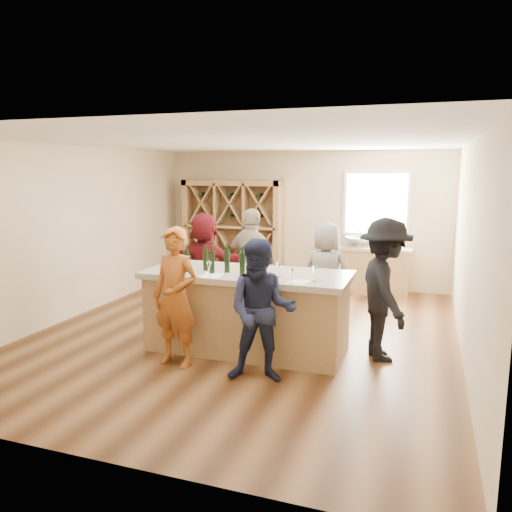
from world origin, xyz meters
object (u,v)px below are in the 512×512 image
(wine_rack, at_px, (233,231))
(person_far_mid, at_px, (252,265))
(wine_bottle_a, at_px, (186,260))
(wine_bottle_f, at_px, (242,265))
(wine_bottle_b, at_px, (187,261))
(wine_bottle_d, at_px, (212,262))
(wine_bottle_e, at_px, (227,261))
(person_near_left, at_px, (176,297))
(wine_bottle_c, at_px, (206,260))
(person_server, at_px, (385,290))
(person_far_right, at_px, (326,275))
(person_far_left, at_px, (205,263))
(sink, at_px, (358,241))
(tasting_counter_base, at_px, (247,314))
(person_near_right, at_px, (262,311))

(wine_rack, height_order, person_far_mid, wine_rack)
(wine_bottle_a, bearing_deg, wine_bottle_f, -7.29)
(wine_bottle_b, relative_size, wine_bottle_d, 0.96)
(wine_bottle_d, xyz_separation_m, wine_bottle_e, (0.16, 0.13, 0.00))
(person_near_left, bearing_deg, wine_bottle_e, 64.94)
(wine_bottle_c, bearing_deg, wine_bottle_b, -139.46)
(wine_bottle_c, xyz_separation_m, person_server, (2.32, 0.36, -0.31))
(wine_bottle_a, height_order, person_far_right, person_far_right)
(wine_bottle_d, bearing_deg, person_far_mid, 90.60)
(person_far_right, height_order, person_far_left, person_far_left)
(wine_rack, xyz_separation_m, wine_bottle_e, (1.52, -4.00, 0.13))
(wine_bottle_f, bearing_deg, wine_bottle_d, 173.02)
(sink, height_order, person_server, person_server)
(wine_bottle_b, xyz_separation_m, wine_bottle_f, (0.80, -0.05, 0.01))
(wine_bottle_d, bearing_deg, wine_rack, 108.22)
(tasting_counter_base, bearing_deg, person_far_mid, 106.78)
(wine_rack, distance_m, wine_bottle_b, 4.26)
(wine_rack, height_order, tasting_counter_base, wine_rack)
(wine_bottle_b, distance_m, person_far_left, 1.78)
(wine_bottle_e, distance_m, person_far_right, 1.89)
(wine_bottle_c, xyz_separation_m, person_far_right, (1.35, 1.50, -0.41))
(tasting_counter_base, relative_size, person_near_right, 1.57)
(sink, xyz_separation_m, wine_bottle_c, (-1.50, -3.90, 0.21))
(tasting_counter_base, bearing_deg, wine_bottle_b, -161.70)
(wine_rack, xyz_separation_m, sink, (2.70, -0.07, -0.09))
(wine_bottle_d, bearing_deg, wine_bottle_b, -179.45)
(tasting_counter_base, relative_size, wine_bottle_e, 8.74)
(wine_bottle_a, height_order, person_far_mid, person_far_mid)
(wine_bottle_b, xyz_separation_m, person_far_mid, (0.34, 1.61, -0.31))
(wine_bottle_f, bearing_deg, person_near_right, -52.18)
(wine_bottle_a, height_order, wine_bottle_b, wine_bottle_b)
(person_far_mid, bearing_deg, person_near_left, 100.76)
(sink, xyz_separation_m, wine_bottle_d, (-1.34, -4.06, 0.21))
(wine_bottle_e, height_order, wine_bottle_f, wine_bottle_f)
(wine_bottle_a, distance_m, wine_bottle_b, 0.07)
(wine_bottle_a, bearing_deg, person_near_left, -76.66)
(person_server, height_order, person_far_left, person_server)
(tasting_counter_base, bearing_deg, person_far_left, 131.81)
(wine_bottle_b, height_order, person_far_left, person_far_left)
(wine_bottle_d, bearing_deg, wine_bottle_a, 172.35)
(sink, relative_size, person_server, 0.30)
(wine_bottle_e, bearing_deg, person_far_right, 56.29)
(wine_bottle_d, distance_m, person_far_right, 2.08)
(wine_bottle_e, bearing_deg, person_near_right, -46.17)
(sink, bearing_deg, person_far_mid, -118.91)
(wine_bottle_e, relative_size, wine_bottle_f, 0.99)
(person_far_right, bearing_deg, wine_bottle_a, 56.32)
(wine_bottle_f, bearing_deg, person_far_right, 66.76)
(person_far_mid, bearing_deg, wine_bottle_b, 95.31)
(person_near_left, bearing_deg, wine_bottle_a, 111.04)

